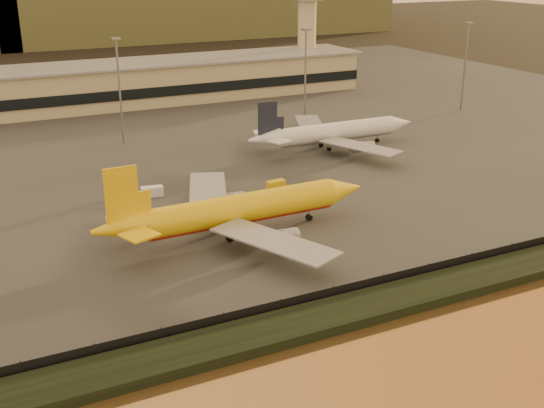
# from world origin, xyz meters

# --- Properties ---
(ground) EXTENTS (900.00, 900.00, 0.00)m
(ground) POSITION_xyz_m (0.00, 0.00, 0.00)
(ground) COLOR black
(ground) RESTS_ON ground
(embankment) EXTENTS (320.00, 7.00, 1.40)m
(embankment) POSITION_xyz_m (0.00, -17.00, 0.70)
(embankment) COLOR black
(embankment) RESTS_ON ground
(tarmac) EXTENTS (320.00, 220.00, 0.20)m
(tarmac) POSITION_xyz_m (0.00, 95.00, 0.10)
(tarmac) COLOR #2D2D2D
(tarmac) RESTS_ON ground
(perimeter_fence) EXTENTS (300.00, 0.05, 2.20)m
(perimeter_fence) POSITION_xyz_m (0.00, -13.00, 1.30)
(perimeter_fence) COLOR black
(perimeter_fence) RESTS_ON tarmac
(terminal_building) EXTENTS (202.00, 25.00, 12.60)m
(terminal_building) POSITION_xyz_m (-14.52, 125.55, 6.25)
(terminal_building) COLOR tan
(terminal_building) RESTS_ON tarmac
(control_tower) EXTENTS (11.20, 11.20, 35.50)m
(control_tower) POSITION_xyz_m (70.00, 131.00, 21.66)
(control_tower) COLOR tan
(control_tower) RESTS_ON tarmac
(apron_light_masts) EXTENTS (152.20, 12.20, 25.40)m
(apron_light_masts) POSITION_xyz_m (15.00, 75.00, 15.70)
(apron_light_masts) COLOR slate
(apron_light_masts) RESTS_ON tarmac
(dhl_cargo_jet) EXTENTS (48.51, 47.66, 14.53)m
(dhl_cargo_jet) POSITION_xyz_m (-8.05, 14.09, 4.54)
(dhl_cargo_jet) COLOR #E5B60C
(dhl_cargo_jet) RESTS_ON tarmac
(white_narrowbody_jet) EXTENTS (44.52, 43.60, 12.83)m
(white_narrowbody_jet) POSITION_xyz_m (34.06, 52.90, 4.03)
(white_narrowbody_jet) COLOR silver
(white_narrowbody_jet) RESTS_ON tarmac
(gse_vehicle_yellow) EXTENTS (3.86, 2.03, 1.67)m
(gse_vehicle_yellow) POSITION_xyz_m (8.08, 32.23, 1.04)
(gse_vehicle_yellow) COLOR #E5B60C
(gse_vehicle_yellow) RESTS_ON tarmac
(gse_vehicle_white) EXTENTS (4.38, 2.49, 1.86)m
(gse_vehicle_white) POSITION_xyz_m (-15.26, 39.00, 1.13)
(gse_vehicle_white) COLOR silver
(gse_vehicle_white) RESTS_ON tarmac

